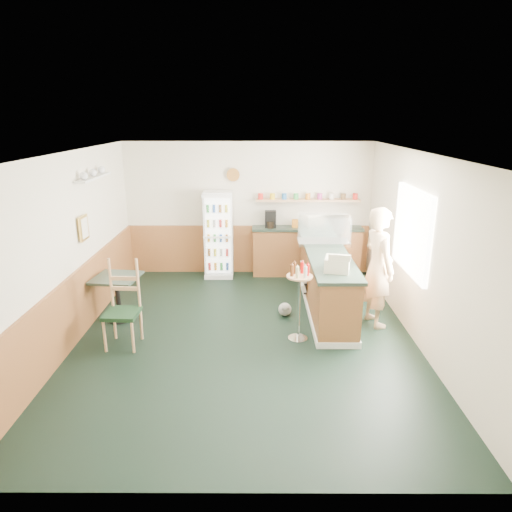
{
  "coord_description": "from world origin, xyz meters",
  "views": [
    {
      "loc": [
        0.19,
        -6.22,
        3.18
      ],
      "look_at": [
        0.17,
        0.6,
        1.08
      ],
      "focal_mm": 32.0,
      "sensor_mm": 36.0,
      "label": 1
    }
  ],
  "objects_px": {
    "shopkeeper": "(378,267)",
    "cafe_table": "(117,290)",
    "condiment_stand": "(299,292)",
    "display_case": "(324,230)",
    "cash_register": "(337,264)",
    "cafe_chair": "(123,301)",
    "drinks_fridge": "(219,235)"
  },
  "relations": [
    {
      "from": "drinks_fridge",
      "to": "shopkeeper",
      "type": "relative_size",
      "value": 0.93
    },
    {
      "from": "cash_register",
      "to": "cafe_chair",
      "type": "distance_m",
      "value": 3.13
    },
    {
      "from": "shopkeeper",
      "to": "cafe_chair",
      "type": "distance_m",
      "value": 3.85
    },
    {
      "from": "cafe_table",
      "to": "shopkeeper",
      "type": "bearing_deg",
      "value": -1.6
    },
    {
      "from": "cash_register",
      "to": "cafe_table",
      "type": "xyz_separation_m",
      "value": [
        -3.4,
        0.47,
        -0.59
      ]
    },
    {
      "from": "cash_register",
      "to": "condiment_stand",
      "type": "distance_m",
      "value": 0.69
    },
    {
      "from": "drinks_fridge",
      "to": "shopkeeper",
      "type": "distance_m",
      "value": 3.51
    },
    {
      "from": "cash_register",
      "to": "shopkeeper",
      "type": "xyz_separation_m",
      "value": [
        0.7,
        0.35,
        -0.17
      ]
    },
    {
      "from": "drinks_fridge",
      "to": "cash_register",
      "type": "height_order",
      "value": "drinks_fridge"
    },
    {
      "from": "cash_register",
      "to": "shopkeeper",
      "type": "distance_m",
      "value": 0.8
    },
    {
      "from": "drinks_fridge",
      "to": "cash_register",
      "type": "distance_m",
      "value": 3.3
    },
    {
      "from": "cafe_table",
      "to": "condiment_stand",
      "type": "bearing_deg",
      "value": -13.11
    },
    {
      "from": "cafe_table",
      "to": "cafe_chair",
      "type": "bearing_deg",
      "value": -67.39
    },
    {
      "from": "condiment_stand",
      "to": "cafe_table",
      "type": "relative_size",
      "value": 1.55
    },
    {
      "from": "cafe_table",
      "to": "cafe_chair",
      "type": "relative_size",
      "value": 0.6
    },
    {
      "from": "display_case",
      "to": "shopkeeper",
      "type": "relative_size",
      "value": 0.48
    },
    {
      "from": "display_case",
      "to": "shopkeeper",
      "type": "xyz_separation_m",
      "value": [
        0.7,
        -1.1,
        -0.32
      ]
    },
    {
      "from": "display_case",
      "to": "cash_register",
      "type": "bearing_deg",
      "value": -90.0
    },
    {
      "from": "cash_register",
      "to": "drinks_fridge",
      "type": "bearing_deg",
      "value": 139.9
    },
    {
      "from": "cash_register",
      "to": "shopkeeper",
      "type": "relative_size",
      "value": 0.19
    },
    {
      "from": "drinks_fridge",
      "to": "cafe_table",
      "type": "xyz_separation_m",
      "value": [
        -1.45,
        -2.18,
        -0.35
      ]
    },
    {
      "from": "cash_register",
      "to": "cafe_chair",
      "type": "relative_size",
      "value": 0.29
    },
    {
      "from": "condiment_stand",
      "to": "cash_register",
      "type": "bearing_deg",
      "value": 19.12
    },
    {
      "from": "display_case",
      "to": "condiment_stand",
      "type": "bearing_deg",
      "value": -108.82
    },
    {
      "from": "display_case",
      "to": "cash_register",
      "type": "distance_m",
      "value": 1.46
    },
    {
      "from": "display_case",
      "to": "drinks_fridge",
      "type": "bearing_deg",
      "value": 148.55
    },
    {
      "from": "condiment_stand",
      "to": "cafe_chair",
      "type": "xyz_separation_m",
      "value": [
        -2.52,
        -0.1,
        -0.1
      ]
    },
    {
      "from": "cash_register",
      "to": "cafe_table",
      "type": "height_order",
      "value": "cash_register"
    },
    {
      "from": "drinks_fridge",
      "to": "condiment_stand",
      "type": "distance_m",
      "value": 3.16
    },
    {
      "from": "display_case",
      "to": "cafe_table",
      "type": "relative_size",
      "value": 1.2
    },
    {
      "from": "shopkeeper",
      "to": "cafe_table",
      "type": "distance_m",
      "value": 4.12
    },
    {
      "from": "shopkeeper",
      "to": "drinks_fridge",
      "type": "bearing_deg",
      "value": 33.65
    }
  ]
}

